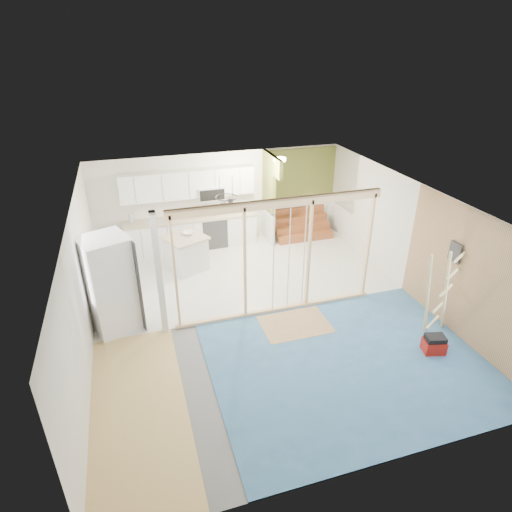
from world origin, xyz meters
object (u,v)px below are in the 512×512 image
object	(u,v)px
fridge	(111,284)
island	(186,253)
toolbox	(434,345)
ladder	(439,293)

from	to	relation	value
fridge	island	bearing A→B (deg)	27.98
toolbox	ladder	size ratio (longest dim) A/B	0.24
toolbox	ladder	bearing A→B (deg)	70.67
fridge	toolbox	bearing A→B (deg)	-45.80
island	fridge	bearing A→B (deg)	-154.80
fridge	ladder	size ratio (longest dim) A/B	1.08
island	toolbox	xyz separation A→B (m)	(3.95, -4.66, -0.28)
fridge	island	world-z (taller)	fridge
fridge	island	distance (m)	2.75
island	ladder	distance (m)	5.98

